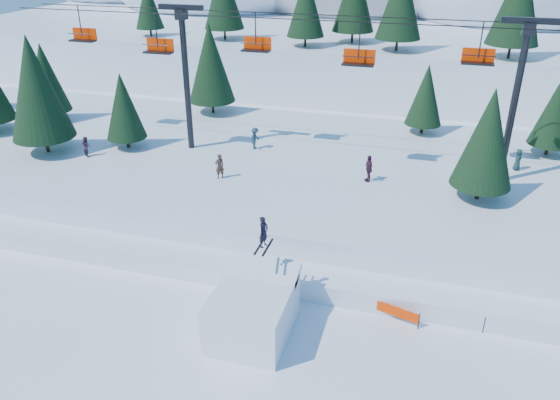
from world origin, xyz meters
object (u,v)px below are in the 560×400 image
(chairlift, at_px, (330,65))
(banner_near, at_px, (391,310))
(jump_kicker, at_px, (253,310))
(banner_far, at_px, (455,313))

(chairlift, bearing_deg, banner_near, -65.30)
(banner_near, bearing_deg, jump_kicker, -156.15)
(banner_far, bearing_deg, chairlift, 125.75)
(banner_near, height_order, banner_far, same)
(banner_near, relative_size, banner_far, 1.00)
(jump_kicker, relative_size, banner_far, 2.00)
(chairlift, bearing_deg, jump_kicker, -90.49)
(jump_kicker, bearing_deg, chairlift, 89.51)
(jump_kicker, xyz_separation_m, banner_far, (9.23, 3.35, -0.75))
(banner_near, xyz_separation_m, banner_far, (3.01, 0.60, 0.00))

